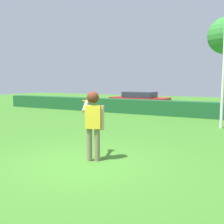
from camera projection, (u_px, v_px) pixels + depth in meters
The scene contains 5 objects.
ground_plane at pixel (83, 163), 6.58m from camera, with size 60.00×60.00×0.00m, color #3B7625.
person at pixel (93, 118), 6.65m from camera, with size 0.76×0.63×1.77m.
frisbee at pixel (87, 101), 7.20m from camera, with size 0.22×0.22×0.03m.
hedge_row at pixel (182, 109), 15.25m from camera, with size 26.65×0.90×0.87m, color #1A5128.
parked_car_red at pixel (140, 99), 19.32m from camera, with size 4.20×1.80×1.25m.
Camera 1 is at (3.66, -5.29, 2.02)m, focal length 42.51 mm.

